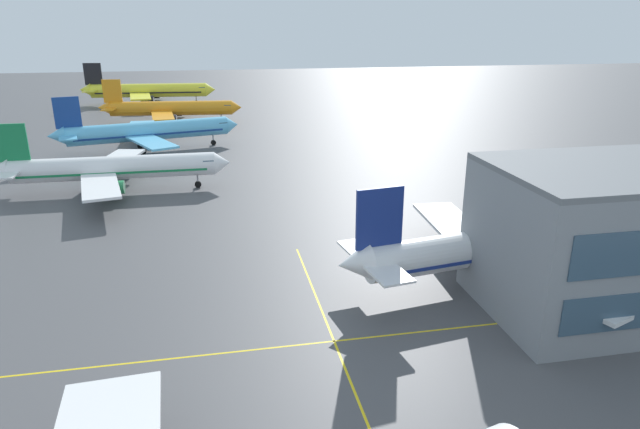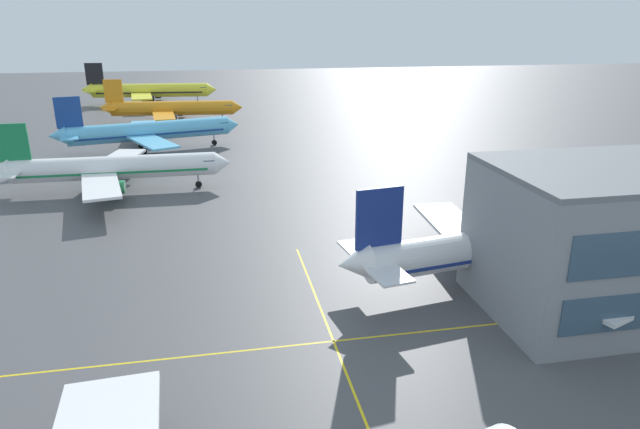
{
  "view_description": "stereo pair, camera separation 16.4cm",
  "coord_description": "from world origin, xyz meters",
  "px_view_note": "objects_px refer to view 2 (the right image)",
  "views": [
    {
      "loc": [
        -8.77,
        -7.68,
        24.85
      ],
      "look_at": [
        1.97,
        46.87,
        5.39
      ],
      "focal_mm": 31.23,
      "sensor_mm": 36.0,
      "label": 1
    },
    {
      "loc": [
        -8.61,
        -7.71,
        24.85
      ],
      "look_at": [
        1.97,
        46.87,
        5.39
      ],
      "focal_mm": 31.23,
      "sensor_mm": 36.0,
      "label": 2
    }
  ],
  "objects_px": {
    "airliner_far_right_stand": "(171,108)",
    "airliner_distant_taxiway": "(149,91)",
    "airliner_third_row": "(113,168)",
    "airliner_far_left_stand": "(148,131)",
    "airliner_second_row": "(501,245)"
  },
  "relations": [
    {
      "from": "airliner_far_right_stand",
      "to": "airliner_distant_taxiway",
      "type": "xyz_separation_m",
      "value": [
        -8.58,
        35.37,
        0.55
      ]
    },
    {
      "from": "airliner_far_right_stand",
      "to": "airliner_distant_taxiway",
      "type": "height_order",
      "value": "airliner_distant_taxiway"
    },
    {
      "from": "airliner_third_row",
      "to": "airliner_far_left_stand",
      "type": "bearing_deg",
      "value": 84.87
    },
    {
      "from": "airliner_third_row",
      "to": "airliner_far_left_stand",
      "type": "distance_m",
      "value": 28.54
    },
    {
      "from": "airliner_far_right_stand",
      "to": "airliner_second_row",
      "type": "bearing_deg",
      "value": -69.26
    },
    {
      "from": "airliner_far_right_stand",
      "to": "airliner_distant_taxiway",
      "type": "distance_m",
      "value": 36.4
    },
    {
      "from": "airliner_far_left_stand",
      "to": "airliner_far_right_stand",
      "type": "relative_size",
      "value": 1.02
    },
    {
      "from": "airliner_second_row",
      "to": "airliner_far_right_stand",
      "type": "bearing_deg",
      "value": 110.74
    },
    {
      "from": "airliner_second_row",
      "to": "airliner_third_row",
      "type": "xyz_separation_m",
      "value": [
        -42.66,
        39.39,
        -0.05
      ]
    },
    {
      "from": "airliner_third_row",
      "to": "airliner_far_left_stand",
      "type": "xyz_separation_m",
      "value": [
        2.55,
        28.42,
        0.19
      ]
    },
    {
      "from": "airliner_far_left_stand",
      "to": "airliner_distant_taxiway",
      "type": "relative_size",
      "value": 0.89
    },
    {
      "from": "airliner_second_row",
      "to": "airliner_third_row",
      "type": "distance_m",
      "value": 58.06
    },
    {
      "from": "airliner_far_right_stand",
      "to": "airliner_distant_taxiway",
      "type": "relative_size",
      "value": 0.87
    },
    {
      "from": "airliner_far_right_stand",
      "to": "airliner_distant_taxiway",
      "type": "bearing_deg",
      "value": 103.64
    },
    {
      "from": "airliner_far_left_stand",
      "to": "airliner_distant_taxiway",
      "type": "height_order",
      "value": "airliner_distant_taxiway"
    }
  ]
}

